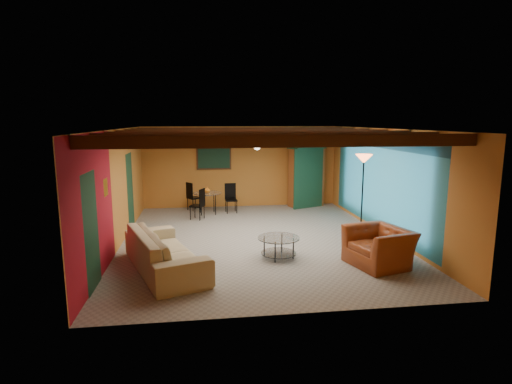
{
  "coord_description": "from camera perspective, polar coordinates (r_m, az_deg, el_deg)",
  "views": [
    {
      "loc": [
        -1.35,
        -9.66,
        2.91
      ],
      "look_at": [
        0.0,
        0.2,
        1.15
      ],
      "focal_mm": 28.65,
      "sensor_mm": 36.0,
      "label": 1
    }
  ],
  "objects": [
    {
      "name": "potted_plant",
      "position": [
        13.84,
        7.13,
        6.95
      ],
      "size": [
        0.47,
        0.43,
        0.45
      ],
      "primitive_type": "imported",
      "rotation": [
        0.0,
        0.0,
        0.23
      ],
      "color": "#26661E",
      "rests_on": "armoire"
    },
    {
      "name": "dining_table",
      "position": [
        12.86,
        -6.79,
        -1.0
      ],
      "size": [
        1.93,
        1.93,
        0.93
      ],
      "primitive_type": null,
      "rotation": [
        0.0,
        0.0,
        0.08
      ],
      "color": "white",
      "rests_on": "ground"
    },
    {
      "name": "sofa",
      "position": [
        8.25,
        -12.6,
        -8.0
      ],
      "size": [
        1.89,
        2.87,
        0.78
      ],
      "primitive_type": "imported",
      "rotation": [
        0.0,
        0.0,
        1.92
      ],
      "color": "tan",
      "rests_on": "ground"
    },
    {
      "name": "room",
      "position": [
        9.88,
        0.07,
        6.84
      ],
      "size": [
        6.52,
        8.01,
        2.71
      ],
      "color": "gray",
      "rests_on": "ground"
    },
    {
      "name": "armoire",
      "position": [
        13.95,
        7.02,
        2.01
      ],
      "size": [
        1.24,
        0.92,
        1.96
      ],
      "primitive_type": "cube",
      "rotation": [
        0.0,
        0.0,
        0.38
      ],
      "color": "brown",
      "rests_on": "ground"
    },
    {
      "name": "armchair",
      "position": [
        8.67,
        16.77,
        -7.34
      ],
      "size": [
        1.31,
        1.42,
        0.77
      ],
      "primitive_type": "imported",
      "rotation": [
        0.0,
        0.0,
        -1.3
      ],
      "color": "maroon",
      "rests_on": "ground"
    },
    {
      "name": "ceiling_fan",
      "position": [
        9.77,
        0.16,
        6.8
      ],
      "size": [
        1.5,
        1.5,
        0.44
      ],
      "primitive_type": null,
      "color": "#472614",
      "rests_on": "ceiling"
    },
    {
      "name": "painting",
      "position": [
        13.68,
        -5.9,
        4.69
      ],
      "size": [
        1.05,
        0.03,
        0.65
      ],
      "primitive_type": "cube",
      "color": "black",
      "rests_on": "wall_back"
    },
    {
      "name": "floor_lamp",
      "position": [
        10.55,
        14.61,
        -0.48
      ],
      "size": [
        0.48,
        0.48,
        2.09
      ],
      "primitive_type": null,
      "rotation": [
        0.0,
        0.0,
        -0.14
      ],
      "color": "black",
      "rests_on": "ground"
    },
    {
      "name": "coffee_table",
      "position": [
        8.8,
        3.17,
        -7.71
      ],
      "size": [
        1.16,
        1.16,
        0.46
      ],
      "primitive_type": null,
      "rotation": [
        0.0,
        0.0,
        0.37
      ],
      "color": "white",
      "rests_on": "ground"
    },
    {
      "name": "vase",
      "position": [
        12.76,
        -6.84,
        1.46
      ],
      "size": [
        0.2,
        0.2,
        0.19
      ],
      "primitive_type": "imported",
      "rotation": [
        0.0,
        0.0,
        -0.12
      ],
      "color": "orange",
      "rests_on": "dining_table"
    }
  ]
}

